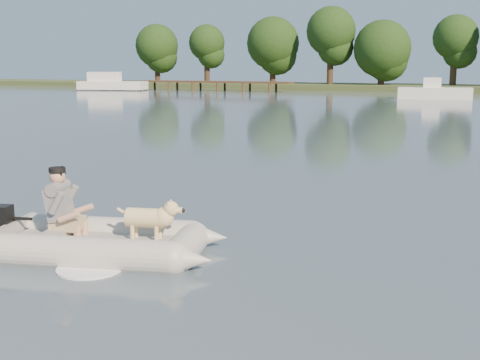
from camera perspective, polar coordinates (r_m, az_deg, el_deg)
The scene contains 9 objects.
water at distance 8.08m, azimuth -10.12°, elevation -7.81°, with size 160.00×160.00×0.00m, color slate.
shore_bank at distance 68.42m, azimuth 21.51°, elevation 8.03°, with size 160.00×12.00×0.70m, color #47512D.
dock at distance 65.75m, azimuth -2.60°, elevation 8.91°, with size 18.00×2.00×1.04m, color #4C331E, non-canonical shape.
dinghy at distance 8.44m, azimuth -12.86°, elevation -3.33°, with size 4.42×3.33×1.27m, color #9E9E99, non-canonical shape.
man at distance 8.70m, azimuth -16.69°, elevation -1.92°, with size 0.66×0.57×0.98m, color slate, non-canonical shape.
dog at distance 8.29m, azimuth -8.93°, elevation -3.88°, with size 0.85×0.30×0.57m, color #D6BF7B, non-canonical shape.
outboard_motor at distance 9.17m, azimuth -21.63°, elevation -4.33°, with size 0.38×0.26×0.72m, color black, non-canonical shape.
cabin_cruiser at distance 67.76m, azimuth -12.00°, elevation 9.15°, with size 7.65×2.73×2.37m, color white, non-canonical shape.
motorboat at distance 51.25m, azimuth 18.03°, elevation 8.59°, with size 5.90×2.27×2.50m, color white, non-canonical shape.
Camera 1 is at (4.47, -6.23, 2.54)m, focal length 45.00 mm.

